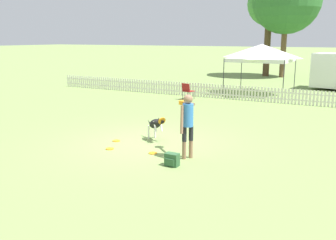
{
  "coord_description": "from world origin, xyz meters",
  "views": [
    {
      "loc": [
        5.57,
        -9.19,
        3.09
      ],
      "look_at": [
        0.69,
        -0.08,
        0.81
      ],
      "focal_mm": 40.0,
      "sensor_mm": 36.0,
      "label": 1
    }
  ],
  "objects_px": {
    "canopy_tent_main": "(261,53)",
    "tree_right_grove": "(269,5)",
    "folding_chair_center": "(187,90)",
    "handler_person": "(187,118)",
    "backpack_on_grass": "(172,160)",
    "leaping_dog": "(156,124)",
    "frisbee_midfield": "(116,141)",
    "frisbee_near_dog": "(110,149)",
    "frisbee_near_handler": "(153,153)"
  },
  "relations": [
    {
      "from": "folding_chair_center",
      "to": "frisbee_near_handler",
      "type": "bearing_deg",
      "value": 123.89
    },
    {
      "from": "leaping_dog",
      "to": "tree_right_grove",
      "type": "height_order",
      "value": "tree_right_grove"
    },
    {
      "from": "leaping_dog",
      "to": "tree_right_grove",
      "type": "xyz_separation_m",
      "value": [
        -1.91,
        21.29,
        5.07
      ]
    },
    {
      "from": "frisbee_near_handler",
      "to": "frisbee_near_dog",
      "type": "distance_m",
      "value": 1.3
    },
    {
      "from": "leaping_dog",
      "to": "canopy_tent_main",
      "type": "height_order",
      "value": "canopy_tent_main"
    },
    {
      "from": "handler_person",
      "to": "frisbee_near_handler",
      "type": "distance_m",
      "value": 1.44
    },
    {
      "from": "backpack_on_grass",
      "to": "tree_right_grove",
      "type": "bearing_deg",
      "value": 98.41
    },
    {
      "from": "frisbee_midfield",
      "to": "folding_chair_center",
      "type": "height_order",
      "value": "folding_chair_center"
    },
    {
      "from": "handler_person",
      "to": "frisbee_near_dog",
      "type": "xyz_separation_m",
      "value": [
        -2.25,
        -0.34,
        -1.05
      ]
    },
    {
      "from": "handler_person",
      "to": "folding_chair_center",
      "type": "xyz_separation_m",
      "value": [
        -4.02,
        8.5,
        -0.56
      ]
    },
    {
      "from": "leaping_dog",
      "to": "canopy_tent_main",
      "type": "distance_m",
      "value": 11.26
    },
    {
      "from": "frisbee_near_dog",
      "to": "canopy_tent_main",
      "type": "relative_size",
      "value": 0.07
    },
    {
      "from": "handler_person",
      "to": "tree_right_grove",
      "type": "height_order",
      "value": "tree_right_grove"
    },
    {
      "from": "backpack_on_grass",
      "to": "frisbee_midfield",
      "type": "bearing_deg",
      "value": 154.93
    },
    {
      "from": "frisbee_near_dog",
      "to": "frisbee_midfield",
      "type": "xyz_separation_m",
      "value": [
        -0.33,
        0.77,
        0.0
      ]
    },
    {
      "from": "folding_chair_center",
      "to": "tree_right_grove",
      "type": "height_order",
      "value": "tree_right_grove"
    },
    {
      "from": "leaping_dog",
      "to": "frisbee_midfield",
      "type": "relative_size",
      "value": 4.34
    },
    {
      "from": "handler_person",
      "to": "tree_right_grove",
      "type": "distance_m",
      "value": 23.07
    },
    {
      "from": "folding_chair_center",
      "to": "canopy_tent_main",
      "type": "distance_m",
      "value": 4.91
    },
    {
      "from": "handler_person",
      "to": "tree_right_grove",
      "type": "bearing_deg",
      "value": 43.66
    },
    {
      "from": "frisbee_midfield",
      "to": "folding_chair_center",
      "type": "distance_m",
      "value": 8.22
    },
    {
      "from": "frisbee_midfield",
      "to": "backpack_on_grass",
      "type": "xyz_separation_m",
      "value": [
        2.54,
        -1.19,
        0.15
      ]
    },
    {
      "from": "frisbee_near_dog",
      "to": "tree_right_grove",
      "type": "bearing_deg",
      "value": 93.06
    },
    {
      "from": "tree_right_grove",
      "to": "handler_person",
      "type": "bearing_deg",
      "value": -81.19
    },
    {
      "from": "frisbee_near_dog",
      "to": "canopy_tent_main",
      "type": "xyz_separation_m",
      "value": [
        0.96,
        12.53,
        2.26
      ]
    },
    {
      "from": "handler_person",
      "to": "leaping_dog",
      "type": "relative_size",
      "value": 1.71
    },
    {
      "from": "frisbee_near_dog",
      "to": "backpack_on_grass",
      "type": "height_order",
      "value": "backpack_on_grass"
    },
    {
      "from": "leaping_dog",
      "to": "backpack_on_grass",
      "type": "distance_m",
      "value": 2.4
    },
    {
      "from": "handler_person",
      "to": "canopy_tent_main",
      "type": "relative_size",
      "value": 0.53
    },
    {
      "from": "frisbee_midfield",
      "to": "folding_chair_center",
      "type": "relative_size",
      "value": 0.27
    },
    {
      "from": "handler_person",
      "to": "frisbee_midfield",
      "type": "distance_m",
      "value": 2.83
    },
    {
      "from": "handler_person",
      "to": "backpack_on_grass",
      "type": "relative_size",
      "value": 5.05
    },
    {
      "from": "handler_person",
      "to": "frisbee_near_dog",
      "type": "distance_m",
      "value": 2.51
    },
    {
      "from": "backpack_on_grass",
      "to": "canopy_tent_main",
      "type": "relative_size",
      "value": 0.1
    },
    {
      "from": "canopy_tent_main",
      "to": "tree_right_grove",
      "type": "height_order",
      "value": "tree_right_grove"
    },
    {
      "from": "tree_right_grove",
      "to": "canopy_tent_main",
      "type": "bearing_deg",
      "value": -77.95
    },
    {
      "from": "handler_person",
      "to": "backpack_on_grass",
      "type": "distance_m",
      "value": 1.18
    },
    {
      "from": "backpack_on_grass",
      "to": "tree_right_grove",
      "type": "height_order",
      "value": "tree_right_grove"
    },
    {
      "from": "frisbee_near_handler",
      "to": "tree_right_grove",
      "type": "bearing_deg",
      "value": 96.33
    },
    {
      "from": "leaping_dog",
      "to": "frisbee_near_dog",
      "type": "xyz_separation_m",
      "value": [
        -0.7,
        -1.41,
        -0.51
      ]
    },
    {
      "from": "frisbee_near_handler",
      "to": "folding_chair_center",
      "type": "bearing_deg",
      "value": 109.44
    },
    {
      "from": "leaping_dog",
      "to": "frisbee_midfield",
      "type": "height_order",
      "value": "leaping_dog"
    },
    {
      "from": "frisbee_near_handler",
      "to": "folding_chair_center",
      "type": "height_order",
      "value": "folding_chair_center"
    },
    {
      "from": "backpack_on_grass",
      "to": "folding_chair_center",
      "type": "relative_size",
      "value": 0.4
    },
    {
      "from": "frisbee_near_handler",
      "to": "tree_right_grove",
      "type": "distance_m",
      "value": 23.29
    },
    {
      "from": "frisbee_near_handler",
      "to": "frisbee_near_dog",
      "type": "relative_size",
      "value": 1.0
    },
    {
      "from": "leaping_dog",
      "to": "frisbee_midfield",
      "type": "bearing_deg",
      "value": -23.43
    },
    {
      "from": "leaping_dog",
      "to": "handler_person",
      "type": "bearing_deg",
      "value": 90.39
    },
    {
      "from": "frisbee_near_handler",
      "to": "tree_right_grove",
      "type": "relative_size",
      "value": 0.03
    },
    {
      "from": "tree_right_grove",
      "to": "backpack_on_grass",
      "type": "bearing_deg",
      "value": -81.59
    }
  ]
}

